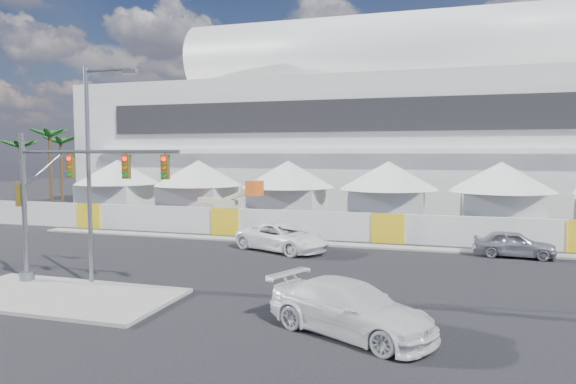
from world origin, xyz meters
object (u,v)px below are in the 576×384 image
(pickup_curb, at_px, (283,237))
(lot_car_c, at_px, (167,216))
(sedan_silver, at_px, (514,244))
(pickup_near, at_px, (351,308))
(streetlight_median, at_px, (93,160))
(lot_car_a, at_px, (560,229))
(traffic_mast, at_px, (57,200))
(boom_lift, at_px, (214,214))

(pickup_curb, xyz_separation_m, lot_car_c, (-13.33, 8.92, -0.18))
(sedan_silver, bearing_deg, pickup_near, 159.15)
(streetlight_median, bearing_deg, lot_car_a, 41.80)
(sedan_silver, height_order, lot_car_a, sedan_silver)
(pickup_curb, xyz_separation_m, streetlight_median, (-5.73, -10.50, 4.95))
(pickup_near, relative_size, lot_car_a, 1.59)
(lot_car_c, xyz_separation_m, traffic_mast, (6.06, -20.01, 3.29))
(lot_car_a, height_order, boom_lift, boom_lift)
(lot_car_a, relative_size, boom_lift, 0.46)
(sedan_silver, xyz_separation_m, pickup_curb, (-13.60, -2.10, 0.08))
(pickup_curb, distance_m, lot_car_a, 20.60)
(lot_car_a, height_order, streetlight_median, streetlight_median)
(sedan_silver, bearing_deg, boom_lift, 78.56)
(lot_car_a, distance_m, lot_car_c, 31.10)
(pickup_curb, height_order, streetlight_median, streetlight_median)
(lot_car_a, xyz_separation_m, streetlight_median, (-23.46, -20.98, 5.18))
(lot_car_c, bearing_deg, pickup_curb, -133.99)
(pickup_curb, relative_size, streetlight_median, 0.63)
(sedan_silver, xyz_separation_m, lot_car_c, (-26.93, 6.81, -0.10))
(pickup_near, bearing_deg, streetlight_median, 101.69)
(sedan_silver, height_order, pickup_curb, pickup_curb)
(pickup_curb, relative_size, pickup_near, 1.02)
(boom_lift, bearing_deg, pickup_near, -33.69)
(lot_car_c, xyz_separation_m, streetlight_median, (7.60, -19.41, 5.13))
(pickup_curb, relative_size, lot_car_c, 1.32)
(sedan_silver, height_order, lot_car_c, sedan_silver)
(lot_car_c, relative_size, traffic_mast, 0.55)
(pickup_curb, relative_size, lot_car_a, 1.62)
(sedan_silver, xyz_separation_m, pickup_near, (-6.98, -15.51, 0.10))
(traffic_mast, bearing_deg, boom_lift, 93.18)
(sedan_silver, bearing_deg, lot_car_a, -22.83)
(pickup_near, bearing_deg, boom_lift, 59.99)
(sedan_silver, bearing_deg, streetlight_median, 126.47)
(pickup_curb, height_order, pickup_near, pickup_near)
(sedan_silver, height_order, traffic_mast, traffic_mast)
(boom_lift, bearing_deg, lot_car_c, -170.14)
(lot_car_a, bearing_deg, boom_lift, 103.64)
(pickup_curb, distance_m, streetlight_median, 12.94)
(pickup_curb, xyz_separation_m, boom_lift, (-8.32, 7.91, 0.22))
(pickup_curb, xyz_separation_m, lot_car_a, (17.73, 10.48, -0.23))
(pickup_near, bearing_deg, lot_car_c, 66.74)
(boom_lift, bearing_deg, traffic_mast, -65.55)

